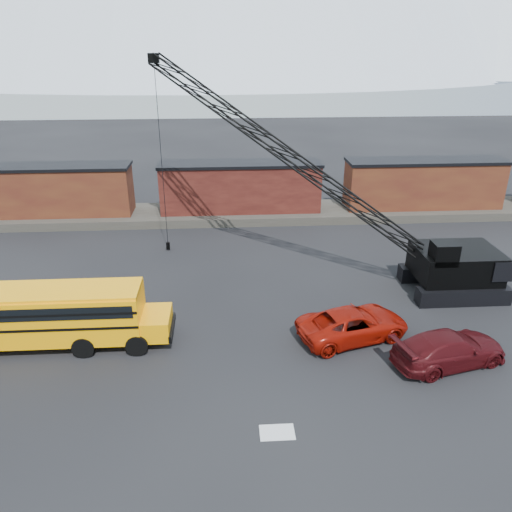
{
  "coord_description": "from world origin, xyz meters",
  "views": [
    {
      "loc": [
        -1.34,
        -19.31,
        14.53
      ],
      "look_at": [
        0.35,
        6.75,
        3.0
      ],
      "focal_mm": 35.0,
      "sensor_mm": 36.0,
      "label": 1
    }
  ],
  "objects_px": {
    "school_bus": "(48,315)",
    "crawler_crane": "(289,156)",
    "red_pickup": "(353,324)",
    "maroon_suv": "(449,349)"
  },
  "relations": [
    {
      "from": "maroon_suv",
      "to": "crawler_crane",
      "type": "bearing_deg",
      "value": 15.84
    },
    {
      "from": "red_pickup",
      "to": "school_bus",
      "type": "bearing_deg",
      "value": 72.74
    },
    {
      "from": "red_pickup",
      "to": "maroon_suv",
      "type": "height_order",
      "value": "maroon_suv"
    },
    {
      "from": "crawler_crane",
      "to": "maroon_suv",
      "type": "bearing_deg",
      "value": -59.66
    },
    {
      "from": "school_bus",
      "to": "red_pickup",
      "type": "relative_size",
      "value": 1.99
    },
    {
      "from": "crawler_crane",
      "to": "school_bus",
      "type": "bearing_deg",
      "value": -147.27
    },
    {
      "from": "maroon_suv",
      "to": "crawler_crane",
      "type": "relative_size",
      "value": 0.27
    },
    {
      "from": "school_bus",
      "to": "maroon_suv",
      "type": "relative_size",
      "value": 2.04
    },
    {
      "from": "crawler_crane",
      "to": "red_pickup",
      "type": "bearing_deg",
      "value": -73.95
    },
    {
      "from": "school_bus",
      "to": "crawler_crane",
      "type": "height_order",
      "value": "crawler_crane"
    }
  ]
}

